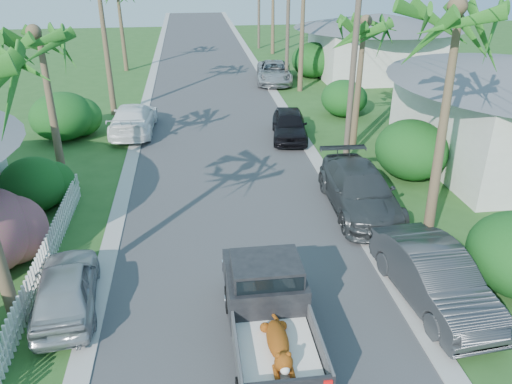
{
  "coord_description": "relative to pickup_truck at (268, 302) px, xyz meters",
  "views": [
    {
      "loc": [
        -1.32,
        -7.8,
        8.9
      ],
      "look_at": [
        0.68,
        7.47,
        1.4
      ],
      "focal_mm": 35.0,
      "sensor_mm": 36.0,
      "label": 1
    }
  ],
  "objects": [
    {
      "name": "parked_car_rm",
      "position": [
        4.44,
        6.3,
        -0.2
      ],
      "size": [
        2.41,
        5.63,
        1.62
      ],
      "primitive_type": "imported",
      "rotation": [
        0.0,
        0.0,
        -0.03
      ],
      "color": "#323638",
      "rests_on": "ground"
    },
    {
      "name": "utility_pole_b",
      "position": [
        5.35,
        10.99,
        3.59
      ],
      "size": [
        1.6,
        0.26,
        9.0
      ],
      "color": "brown",
      "rests_on": "ground"
    },
    {
      "name": "parked_car_lf",
      "position": [
        -4.74,
        16.44,
        -0.23
      ],
      "size": [
        2.38,
        5.42,
        1.55
      ],
      "primitive_type": "imported",
      "rotation": [
        0.0,
        0.0,
        3.1
      ],
      "color": "white",
      "rests_on": "ground"
    },
    {
      "name": "picket_fence",
      "position": [
        -6.25,
        3.49,
        -0.51
      ],
      "size": [
        0.1,
        11.0,
        1.0
      ],
      "primitive_type": "cube",
      "color": "white",
      "rests_on": "ground"
    },
    {
      "name": "parked_car_rd",
      "position": [
        4.54,
        26.58,
        -0.26
      ],
      "size": [
        3.13,
        5.66,
        1.5
      ],
      "primitive_type": "imported",
      "rotation": [
        0.0,
        0.0,
        -0.12
      ],
      "color": "#9FA2A5",
      "rests_on": "ground"
    },
    {
      "name": "shrub_r_c",
      "position": [
        7.25,
        17.99,
        0.04
      ],
      "size": [
        2.6,
        2.86,
        2.1
      ],
      "primitive_type": "ellipsoid",
      "color": "#154513",
      "rests_on": "ground"
    },
    {
      "name": "pickup_truck",
      "position": [
        0.0,
        0.0,
        0.0
      ],
      "size": [
        1.98,
        5.12,
        2.06
      ],
      "color": "black",
      "rests_on": "ground"
    },
    {
      "name": "curb_right",
      "position": [
        4.05,
        22.99,
        -0.98
      ],
      "size": [
        0.6,
        100.0,
        0.06
      ],
      "primitive_type": "cube",
      "color": "#A5A39E",
      "rests_on": "ground"
    },
    {
      "name": "parked_car_rf",
      "position": [
        3.35,
        14.48,
        -0.28
      ],
      "size": [
        2.31,
        4.5,
        1.47
      ],
      "primitive_type": "imported",
      "rotation": [
        0.0,
        0.0,
        -0.14
      ],
      "color": "black",
      "rests_on": "ground"
    },
    {
      "name": "palm_l_b",
      "position": [
        -7.05,
        9.99,
        5.14
      ],
      "size": [
        4.4,
        4.4,
        7.4
      ],
      "color": "brown",
      "rests_on": "ground"
    },
    {
      "name": "palm_r_b",
      "position": [
        6.35,
        12.99,
        4.94
      ],
      "size": [
        4.4,
        4.4,
        7.2
      ],
      "color": "brown",
      "rests_on": "ground"
    },
    {
      "name": "parked_car_rn",
      "position": [
        4.75,
        0.72,
        -0.21
      ],
      "size": [
        2.1,
        4.95,
        1.59
      ],
      "primitive_type": "imported",
      "rotation": [
        0.0,
        0.0,
        0.09
      ],
      "color": "#2F3234",
      "rests_on": "ground"
    },
    {
      "name": "shrub_l_c",
      "position": [
        -7.65,
        7.99,
        -0.01
      ],
      "size": [
        2.4,
        2.64,
        2.0
      ],
      "primitive_type": "ellipsoid",
      "color": "#154513",
      "rests_on": "ground"
    },
    {
      "name": "shrub_r_d",
      "position": [
        7.75,
        27.99,
        0.29
      ],
      "size": [
        3.2,
        3.52,
        2.6
      ],
      "primitive_type": "ellipsoid",
      "color": "#154513",
      "rests_on": "ground"
    },
    {
      "name": "road",
      "position": [
        -0.25,
        22.99,
        -1.0
      ],
      "size": [
        8.0,
        100.0,
        0.02
      ],
      "primitive_type": "cube",
      "color": "#38383A",
      "rests_on": "ground"
    },
    {
      "name": "utility_pole_c",
      "position": [
        5.35,
        25.99,
        3.59
      ],
      "size": [
        1.6,
        0.26,
        9.0
      ],
      "color": "brown",
      "rests_on": "ground"
    },
    {
      "name": "shrub_l_d",
      "position": [
        -8.25,
        15.99,
        0.19
      ],
      "size": [
        3.2,
        3.52,
        2.4
      ],
      "primitive_type": "ellipsoid",
      "color": "#154513",
      "rests_on": "ground"
    },
    {
      "name": "house_right_far",
      "position": [
        12.75,
        27.99,
        1.11
      ],
      "size": [
        9.0,
        8.0,
        4.6
      ],
      "color": "silver",
      "rests_on": "ground"
    },
    {
      "name": "shrub_r_b",
      "position": [
        7.55,
        8.99,
        0.24
      ],
      "size": [
        3.0,
        3.3,
        2.5
      ],
      "primitive_type": "ellipsoid",
      "color": "#154513",
      "rests_on": "ground"
    },
    {
      "name": "curb_left",
      "position": [
        -4.55,
        22.99,
        -0.98
      ],
      "size": [
        0.6,
        100.0,
        0.06
      ],
      "primitive_type": "cube",
      "color": "#A5A39E",
      "rests_on": "ground"
    },
    {
      "name": "palm_r_a",
      "position": [
        6.05,
        3.99,
        6.41
      ],
      "size": [
        4.4,
        4.4,
        8.7
      ],
      "color": "brown",
      "rests_on": "ground"
    },
    {
      "name": "parked_car_ln",
      "position": [
        -5.25,
        1.73,
        -0.33
      ],
      "size": [
        2.04,
        4.15,
        1.36
      ],
      "primitive_type": "imported",
      "rotation": [
        0.0,
        0.0,
        3.25
      ],
      "color": "#A4A7AB",
      "rests_on": "ground"
    }
  ]
}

